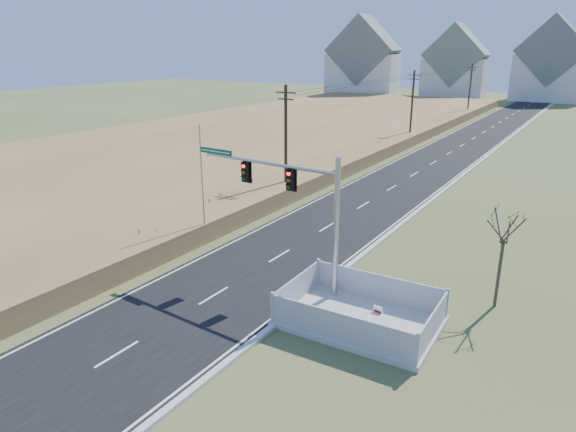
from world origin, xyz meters
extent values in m
plane|color=#495027|center=(0.00, 0.00, 0.00)|extent=(260.00, 260.00, 0.00)
cube|color=black|center=(0.00, 50.00, 0.03)|extent=(8.00, 180.00, 0.06)
cube|color=#B2AFA8|center=(4.15, 50.00, 0.09)|extent=(0.30, 180.00, 0.18)
cube|color=#9C7746|center=(-24.00, 40.00, 0.65)|extent=(38.00, 110.00, 1.30)
cylinder|color=#422D1E|center=(-6.50, 15.00, 4.50)|extent=(0.26, 0.26, 9.00)
cube|color=#422D1E|center=(-6.50, 15.00, 8.40)|extent=(1.80, 0.10, 0.10)
cube|color=#422D1E|center=(-6.50, 15.00, 7.90)|extent=(1.40, 0.10, 0.10)
cylinder|color=#422D1E|center=(-6.50, 45.00, 4.50)|extent=(0.26, 0.26, 9.00)
cube|color=#422D1E|center=(-6.50, 45.00, 8.40)|extent=(1.80, 0.10, 0.10)
cube|color=#422D1E|center=(-6.50, 45.00, 7.90)|extent=(1.40, 0.10, 0.10)
cylinder|color=#422D1E|center=(-6.50, 75.00, 4.50)|extent=(0.26, 0.26, 9.00)
cube|color=#422D1E|center=(-6.50, 75.00, 8.40)|extent=(1.80, 0.10, 0.10)
cube|color=#422D1E|center=(-6.50, 75.00, 7.90)|extent=(1.40, 0.10, 0.10)
cube|color=silver|center=(-38.00, 100.00, 5.00)|extent=(17.38, 13.12, 10.00)
cube|color=slate|center=(-38.00, 100.00, 10.90)|extent=(17.69, 13.38, 16.29)
cube|color=silver|center=(-18.00, 108.00, 4.50)|extent=(14.66, 10.95, 9.00)
cube|color=slate|center=(-18.00, 108.00, 9.90)|extent=(14.93, 11.17, 14.26)
cube|color=silver|center=(2.00, 112.00, 5.00)|extent=(15.00, 10.00, 10.00)
cube|color=slate|center=(2.00, 112.00, 10.90)|extent=(15.27, 10.20, 15.27)
cylinder|color=#9EA0A5|center=(5.17, 0.96, 0.10)|extent=(0.61, 0.61, 0.20)
cylinder|color=#9EA0A5|center=(5.17, 0.96, 3.55)|extent=(0.26, 0.26, 7.10)
cylinder|color=#9EA0A5|center=(1.12, 1.20, 6.29)|extent=(8.11, 0.65, 0.16)
cube|color=black|center=(2.54, 1.12, 5.66)|extent=(0.36, 0.30, 1.05)
cube|color=black|center=(-0.30, 1.29, 5.66)|extent=(0.36, 0.30, 1.05)
cube|color=#045532|center=(-2.32, 1.41, 6.49)|extent=(2.23, 0.17, 0.30)
cube|color=#B7B5AD|center=(7.23, -0.54, 0.13)|extent=(6.88, 4.77, 0.26)
cube|color=#AAAAAF|center=(7.28, -2.69, 0.91)|extent=(6.47, 0.23, 1.29)
cube|color=#AAAAAF|center=(7.18, 1.62, 0.91)|extent=(6.47, 0.23, 1.29)
cube|color=#AAAAAF|center=(3.99, -0.62, 0.91)|extent=(0.18, 4.31, 1.29)
cube|color=#AAAAAF|center=(10.46, -0.46, 0.91)|extent=(0.18, 4.31, 1.29)
cube|color=white|center=(7.70, 0.41, 0.29)|extent=(0.45, 0.10, 0.55)
cube|color=#A40A0B|center=(7.69, 0.38, 0.29)|extent=(0.36, 0.06, 0.16)
cylinder|color=#B7B5AD|center=(-5.20, 3.41, 0.07)|extent=(0.34, 0.34, 0.15)
cylinder|color=#9EA0A5|center=(-5.20, 3.41, 3.73)|extent=(0.09, 0.09, 7.45)
cylinder|color=#4C3F33|center=(12.02, 4.37, 1.68)|extent=(0.15, 0.15, 3.37)
camera|label=1|loc=(15.28, -19.45, 11.82)|focal=32.00mm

